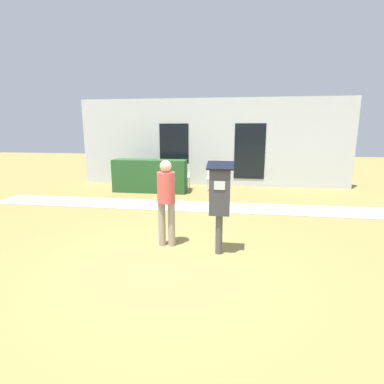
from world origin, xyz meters
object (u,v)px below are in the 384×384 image
Objects in this scene: parking_meter at (220,196)px; outdoor_chair_middle at (213,175)px; person_standing at (166,196)px; outdoor_chair_left at (184,175)px.

parking_meter is 1.77× the size of outdoor_chair_middle.
parking_meter is 1.01× the size of person_standing.
outdoor_chair_middle is at bearing 95.64° from parking_meter.
person_standing reaches higher than outdoor_chair_left.
person_standing is at bearing -90.07° from outdoor_chair_left.
outdoor_chair_left is 1.00× the size of outdoor_chair_middle.
parking_meter is at bearing -107.49° from outdoor_chair_middle.
parking_meter reaches higher than person_standing.
parking_meter is 5.61m from outdoor_chair_left.
outdoor_chair_left is 1.04m from outdoor_chair_middle.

